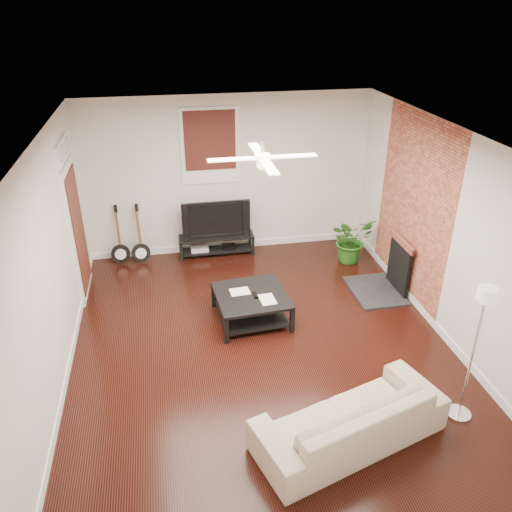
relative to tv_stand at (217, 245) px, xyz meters
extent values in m
cube|color=black|center=(0.27, -2.78, -0.19)|extent=(5.00, 6.00, 0.01)
cube|color=white|center=(0.27, -2.78, 2.61)|extent=(5.00, 6.00, 0.01)
cube|color=silver|center=(0.27, 0.22, 1.21)|extent=(5.00, 0.01, 2.80)
cube|color=silver|center=(0.27, -5.78, 1.21)|extent=(5.00, 0.01, 2.80)
cube|color=silver|center=(-2.23, -2.78, 1.21)|extent=(0.01, 6.00, 2.80)
cube|color=silver|center=(2.77, -2.78, 1.21)|extent=(0.01, 6.00, 2.80)
cube|color=#994131|center=(2.76, -1.78, 1.21)|extent=(0.02, 2.20, 2.80)
cube|color=black|center=(2.47, -1.78, 0.27)|extent=(0.80, 1.10, 0.92)
cube|color=black|center=(-0.03, 0.19, 1.76)|extent=(1.00, 0.06, 1.30)
cube|color=white|center=(-2.19, -0.88, 1.06)|extent=(0.08, 1.00, 2.50)
cube|color=black|center=(0.00, 0.00, 0.00)|extent=(1.33, 0.35, 0.37)
imported|color=black|center=(0.00, 0.02, 0.53)|extent=(1.19, 0.16, 0.69)
cube|color=black|center=(0.25, -2.15, 0.02)|extent=(1.06, 1.06, 0.42)
imported|color=tan|center=(0.86, -4.56, 0.11)|extent=(2.20, 1.38, 0.60)
imported|color=#24611B|center=(2.29, -0.67, 0.22)|extent=(0.90, 0.83, 0.82)
camera|label=1|loc=(-0.84, -8.26, 4.07)|focal=35.75mm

